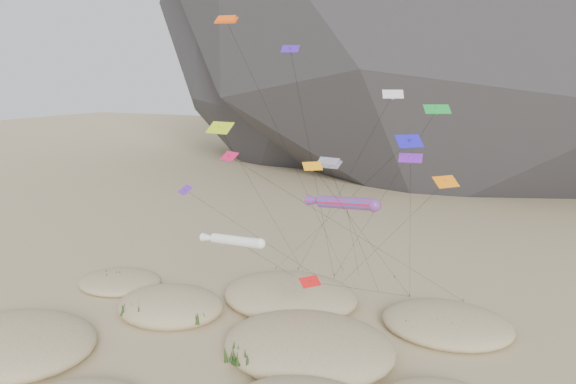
{
  "coord_description": "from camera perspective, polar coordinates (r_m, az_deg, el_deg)",
  "views": [
    {
      "loc": [
        22.54,
        -36.24,
        24.1
      ],
      "look_at": [
        -0.23,
        12.0,
        12.96
      ],
      "focal_mm": 35.0,
      "sensor_mm": 36.0,
      "label": 1
    }
  ],
  "objects": [
    {
      "name": "multi_parafoil",
      "position": [
        48.71,
        4.19,
        2.76
      ],
      "size": [
        2.4,
        14.51,
        17.12
      ],
      "color": "#FF1A3F",
      "rests_on": "ground"
    },
    {
      "name": "rainbow_tube_kite",
      "position": [
        50.88,
        5.67,
        -1.1
      ],
      "size": [
        8.03,
        17.71,
        13.71
      ],
      "color": "#D71642",
      "rests_on": "ground"
    },
    {
      "name": "dune_grass",
      "position": [
        52.05,
        -4.58,
        -14.78
      ],
      "size": [
        43.21,
        27.82,
        1.51
      ],
      "color": "black",
      "rests_on": "ground"
    },
    {
      "name": "delta_kites",
      "position": [
        50.83,
        4.25,
        3.46
      ],
      "size": [
        27.73,
        21.2,
        26.62
      ],
      "color": "#401BA1",
      "rests_on": "ground"
    },
    {
      "name": "white_tube_kite",
      "position": [
        51.83,
        -5.55,
        -4.93
      ],
      "size": [
        7.46,
        15.38,
        9.98
      ],
      "color": "white",
      "rests_on": "ground"
    },
    {
      "name": "dunes",
      "position": [
        52.75,
        -5.42,
        -14.6
      ],
      "size": [
        48.97,
        37.33,
        3.51
      ],
      "color": "#CCB789",
      "rests_on": "ground"
    },
    {
      "name": "ground",
      "position": [
        49.01,
        -6.04,
        -17.73
      ],
      "size": [
        500.0,
        500.0,
        0.0
      ],
      "primitive_type": "plane",
      "color": "#CCB789",
      "rests_on": "ground"
    },
    {
      "name": "kite_stakes",
      "position": [
        67.96,
        6.28,
        -8.92
      ],
      "size": [
        23.09,
        6.53,
        0.3
      ],
      "color": "#3F2D1E",
      "rests_on": "ground"
    },
    {
      "name": "orange_parafoil",
      "position": [
        58.68,
        -6.03,
        16.49
      ],
      "size": [
        9.25,
        14.26,
        29.94
      ],
      "color": "#FF550D",
      "rests_on": "ground"
    }
  ]
}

